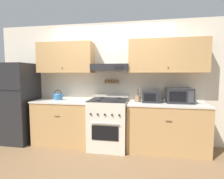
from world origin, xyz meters
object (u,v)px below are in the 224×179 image
toaster_oven (151,96)px  refrigerator (19,103)px  stove_range (109,123)px  tea_kettle (58,96)px  microwave (179,95)px  utensil_crock (138,98)px

toaster_oven → refrigerator: bearing=-177.5°
refrigerator → toaster_oven: bearing=2.5°
stove_range → tea_kettle: tea_kettle is taller
refrigerator → microwave: refrigerator is taller
stove_range → refrigerator: bearing=-179.8°
tea_kettle → utensil_crock: utensil_crock is taller
toaster_oven → tea_kettle: bearing=180.0°
utensil_crock → stove_range: bearing=-168.3°
refrigerator → tea_kettle: size_ratio=6.98×
tea_kettle → toaster_oven: 1.96m
refrigerator → tea_kettle: (0.87, 0.13, 0.15)m
utensil_crock → microwave: bearing=1.3°
stove_range → refrigerator: 2.03m
stove_range → utensil_crock: utensil_crock is taller
microwave → utensil_crock: bearing=-178.7°
stove_range → toaster_oven: bearing=8.0°
refrigerator → utensil_crock: (2.57, 0.13, 0.14)m
microwave → utensil_crock: size_ratio=1.73×
refrigerator → utensil_crock: bearing=2.8°
utensil_crock → toaster_oven: 0.26m
stove_range → tea_kettle: bearing=174.1°
tea_kettle → microwave: (2.48, 0.02, 0.07)m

